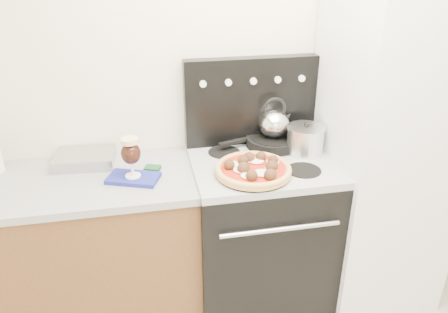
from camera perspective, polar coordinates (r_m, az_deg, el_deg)
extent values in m
cube|color=beige|center=(2.52, 1.45, 9.25)|extent=(3.50, 0.01, 2.50)
cube|color=brown|center=(2.61, -20.23, -12.18)|extent=(1.45, 0.60, 0.86)
cube|color=#99999A|center=(2.37, -21.85, -3.49)|extent=(1.48, 0.63, 0.04)
cube|color=black|center=(2.61, 4.61, -10.09)|extent=(0.76, 0.65, 0.88)
cube|color=#ADADB2|center=(2.37, 4.99, -1.04)|extent=(0.76, 0.65, 0.04)
cube|color=black|center=(2.52, 3.50, 7.24)|extent=(0.76, 0.08, 0.50)
cube|color=silver|center=(2.61, 20.16, 1.12)|extent=(0.64, 0.68, 1.90)
cube|color=silver|center=(2.47, -17.68, -0.28)|extent=(0.32, 0.25, 0.06)
cube|color=navy|center=(2.25, -11.75, -2.79)|extent=(0.29, 0.23, 0.02)
cylinder|color=black|center=(2.22, 3.81, -2.26)|extent=(0.41, 0.41, 0.01)
cylinder|color=black|center=(2.55, 6.41, 1.99)|extent=(0.39, 0.39, 0.06)
cylinder|color=silver|center=(2.47, 10.56, 2.05)|extent=(0.24, 0.24, 0.15)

